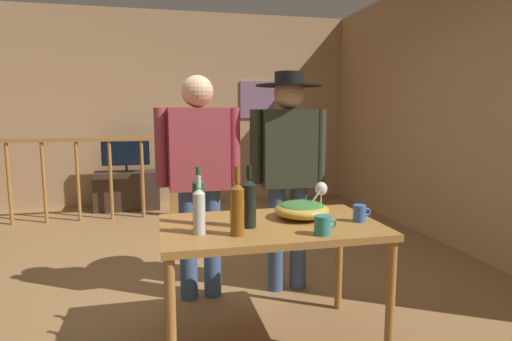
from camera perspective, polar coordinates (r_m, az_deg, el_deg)
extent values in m
plane|color=olive|center=(3.59, -7.86, -15.10)|extent=(8.62, 8.62, 0.00)
cube|color=tan|center=(6.61, -10.84, 8.10)|extent=(5.43, 0.10, 2.86)
cube|color=tan|center=(5.23, 22.01, 7.71)|extent=(0.10, 4.97, 2.86)
cube|color=gray|center=(6.73, 0.13, 9.48)|extent=(0.53, 0.03, 0.57)
cylinder|color=#9E6B33|center=(6.04, -30.22, -1.60)|extent=(0.04, 0.04, 1.02)
cylinder|color=#9E6B33|center=(5.93, -26.55, -1.50)|extent=(0.04, 0.04, 1.02)
cylinder|color=#9E6B33|center=(5.85, -22.77, -1.40)|extent=(0.04, 0.04, 1.02)
cylinder|color=#9E6B33|center=(5.80, -18.91, -1.29)|extent=(0.04, 0.04, 1.02)
cylinder|color=#9E6B33|center=(5.77, -14.99, -1.17)|extent=(0.04, 0.04, 1.02)
cylinder|color=#9E6B33|center=(5.77, -11.05, -1.04)|extent=(0.04, 0.04, 1.02)
cube|color=#9E6B33|center=(5.79, -23.06, 3.82)|extent=(2.46, 0.07, 0.05)
cube|color=#9E6B33|center=(5.76, -11.06, -0.55)|extent=(0.10, 0.10, 1.12)
cube|color=#38281E|center=(6.37, -16.87, -2.57)|extent=(0.90, 0.40, 0.54)
cube|color=black|center=(6.33, -16.97, -0.08)|extent=(0.20, 0.12, 0.02)
cylinder|color=black|center=(6.32, -16.99, 0.37)|extent=(0.03, 0.03, 0.08)
cube|color=black|center=(6.26, -17.09, 2.51)|extent=(0.65, 0.06, 0.40)
cube|color=black|center=(6.24, -17.11, 2.48)|extent=(0.60, 0.01, 0.36)
cube|color=#9E6B33|center=(2.51, 1.99, -7.58)|extent=(1.27, 0.76, 0.04)
cylinder|color=#9E6B33|center=(2.25, -11.31, -19.95)|extent=(0.05, 0.05, 0.71)
cylinder|color=#9E6B33|center=(2.57, 17.58, -16.54)|extent=(0.05, 0.05, 0.71)
cylinder|color=#9E6B33|center=(2.87, -11.79, -13.60)|extent=(0.05, 0.05, 0.71)
cylinder|color=#9E6B33|center=(3.12, 11.08, -11.77)|extent=(0.05, 0.05, 0.71)
ellipsoid|color=gold|center=(2.63, 6.16, -5.29)|extent=(0.34, 0.34, 0.10)
ellipsoid|color=#38702D|center=(2.62, 6.17, -4.69)|extent=(0.28, 0.28, 0.05)
cylinder|color=silver|center=(2.64, 7.56, -4.21)|extent=(0.13, 0.01, 0.17)
cylinder|color=silver|center=(2.91, 8.68, -5.01)|extent=(0.07, 0.07, 0.01)
cylinder|color=silver|center=(2.90, 8.70, -4.06)|extent=(0.01, 0.01, 0.09)
ellipsoid|color=silver|center=(2.88, 8.74, -2.43)|extent=(0.08, 0.08, 0.09)
cylinder|color=black|center=(2.40, -0.94, -4.80)|extent=(0.08, 0.08, 0.24)
cone|color=black|center=(2.37, -0.95, -1.51)|extent=(0.08, 0.08, 0.04)
cylinder|color=black|center=(2.36, -0.95, -0.16)|extent=(0.03, 0.03, 0.08)
cylinder|color=silver|center=(2.30, -7.63, -5.77)|extent=(0.07, 0.07, 0.22)
cone|color=silver|center=(2.27, -7.69, -2.70)|extent=(0.07, 0.07, 0.03)
cylinder|color=silver|center=(2.26, -7.71, -1.52)|extent=(0.03, 0.03, 0.06)
cylinder|color=#1E5628|center=(2.49, -7.71, -4.38)|extent=(0.07, 0.07, 0.24)
cone|color=#1E5628|center=(2.47, -7.77, -1.25)|extent=(0.07, 0.07, 0.03)
cylinder|color=#1E5628|center=(2.46, -7.79, -0.19)|extent=(0.03, 0.03, 0.06)
cylinder|color=brown|center=(2.25, -2.54, -5.61)|extent=(0.08, 0.08, 0.25)
cone|color=brown|center=(2.22, -2.56, -2.06)|extent=(0.08, 0.08, 0.03)
cylinder|color=brown|center=(2.21, -2.57, -0.53)|extent=(0.03, 0.03, 0.09)
cylinder|color=#3866B2|center=(2.61, 13.72, -5.59)|extent=(0.08, 0.08, 0.10)
torus|color=#3866B2|center=(2.63, 14.70, -5.40)|extent=(0.05, 0.01, 0.05)
cylinder|color=teal|center=(2.30, 8.91, -7.27)|extent=(0.09, 0.09, 0.10)
torus|color=teal|center=(2.32, 10.22, -7.04)|extent=(0.05, 0.01, 0.05)
cylinder|color=#3D5684|center=(3.27, -5.90, -9.62)|extent=(0.13, 0.13, 0.84)
cylinder|color=#3D5684|center=(3.24, -9.09, -9.80)|extent=(0.13, 0.13, 0.84)
cube|color=#9E3842|center=(3.11, -7.73, 2.90)|extent=(0.44, 0.24, 0.59)
cylinder|color=#9E3842|center=(3.16, -2.95, 3.30)|extent=(0.09, 0.09, 0.56)
cylinder|color=#9E3842|center=(3.09, -12.62, 3.01)|extent=(0.09, 0.09, 0.56)
sphere|color=#D8A884|center=(3.10, -7.87, 10.47)|extent=(0.23, 0.23, 0.23)
cylinder|color=#3D5684|center=(3.41, 5.69, -8.91)|extent=(0.13, 0.13, 0.83)
cylinder|color=#3D5684|center=(3.36, 2.71, -9.11)|extent=(0.13, 0.13, 0.83)
cube|color=#2D3323|center=(3.25, 4.34, 3.01)|extent=(0.41, 0.23, 0.59)
cylinder|color=#2D3323|center=(3.32, 8.54, 3.31)|extent=(0.09, 0.09, 0.56)
cylinder|color=#2D3323|center=(3.19, -0.03, 3.20)|extent=(0.09, 0.09, 0.56)
sphere|color=#D8A884|center=(3.24, 4.42, 10.20)|extent=(0.23, 0.23, 0.23)
cylinder|color=black|center=(3.24, 4.43, 11.31)|extent=(0.50, 0.50, 0.01)
cylinder|color=black|center=(3.25, 4.44, 12.19)|extent=(0.22, 0.22, 0.10)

